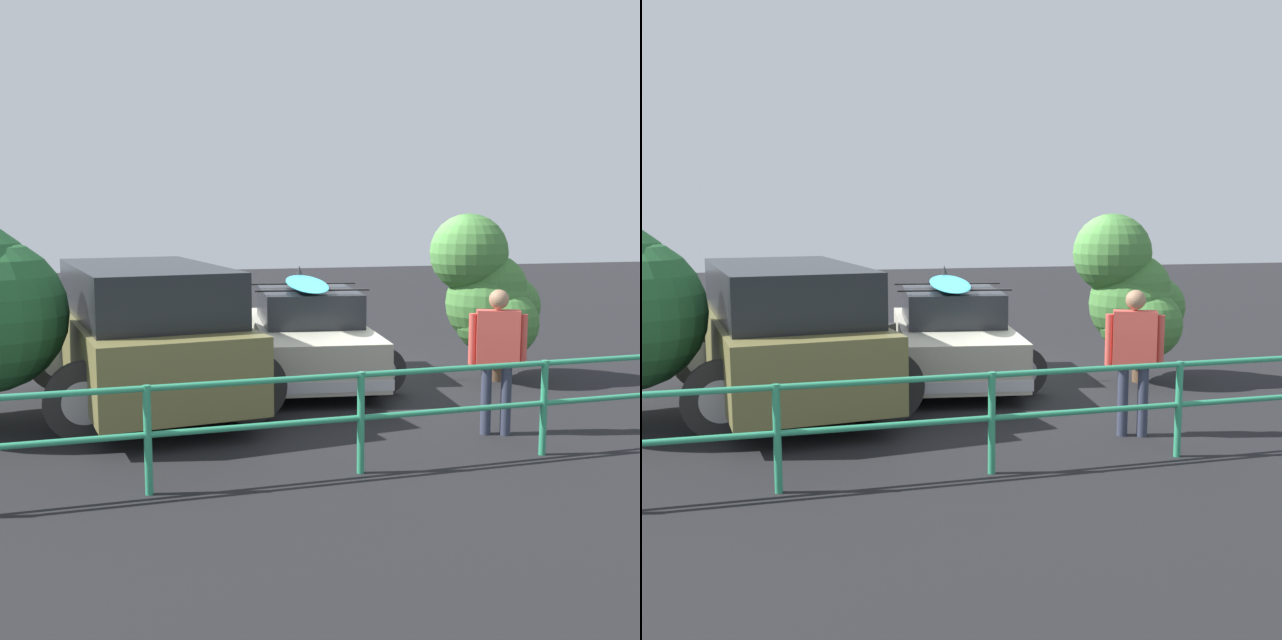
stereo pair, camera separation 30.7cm
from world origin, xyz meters
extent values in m
cube|color=black|center=(0.00, 0.00, -0.01)|extent=(44.00, 44.00, 0.02)
cube|color=silver|center=(1.89, 0.07, 0.00)|extent=(0.12, 4.06, 0.00)
cube|color=#B7B29E|center=(0.68, 0.07, 0.50)|extent=(2.02, 4.18, 0.64)
cube|color=#23262B|center=(0.66, -0.09, 1.06)|extent=(1.59, 2.08, 0.49)
cube|color=silver|center=(0.91, 2.03, 0.30)|extent=(1.60, 0.28, 0.14)
cube|color=silver|center=(0.45, -1.89, 0.30)|extent=(1.60, 0.28, 0.14)
cylinder|color=black|center=(0.03, 1.40, 0.33)|extent=(0.66, 0.18, 0.66)
cylinder|color=#99999E|center=(0.03, 1.40, 0.33)|extent=(0.37, 0.19, 0.37)
cylinder|color=black|center=(1.62, 1.21, 0.33)|extent=(0.66, 0.18, 0.66)
cylinder|color=#99999E|center=(1.62, 1.21, 0.33)|extent=(0.37, 0.19, 0.37)
cylinder|color=black|center=(-0.26, -1.08, 0.33)|extent=(0.66, 0.18, 0.66)
cylinder|color=#99999E|center=(-0.26, -1.08, 0.33)|extent=(0.37, 0.19, 0.37)
cylinder|color=black|center=(1.33, -1.27, 0.33)|extent=(0.66, 0.18, 0.66)
cylinder|color=#99999E|center=(1.33, -1.27, 0.33)|extent=(0.37, 0.19, 0.37)
cylinder|color=black|center=(0.72, 0.43, 1.35)|extent=(1.63, 0.22, 0.03)
cylinder|color=black|center=(0.60, -0.62, 1.35)|extent=(1.63, 0.22, 0.03)
ellipsoid|color=#33B7D6|center=(0.70, -0.01, 1.41)|extent=(1.00, 2.92, 0.09)
cone|color=black|center=(0.53, -1.14, 1.52)|extent=(0.10, 0.10, 0.14)
cube|color=brown|center=(3.10, 1.11, 0.71)|extent=(2.43, 4.68, 0.87)
cube|color=black|center=(3.10, 1.11, 1.47)|extent=(2.15, 3.69, 0.65)
cylinder|color=black|center=(3.42, -1.20, 0.81)|extent=(0.80, 0.29, 0.78)
cylinder|color=black|center=(1.98, 2.31, 0.43)|extent=(0.86, 0.22, 0.86)
cylinder|color=#99999E|center=(1.98, 2.31, 0.43)|extent=(0.48, 0.23, 0.48)
cylinder|color=black|center=(3.83, 2.57, 0.43)|extent=(0.86, 0.22, 0.86)
cylinder|color=#99999E|center=(3.83, 2.57, 0.43)|extent=(0.48, 0.23, 0.48)
cylinder|color=black|center=(2.36, -0.35, 0.43)|extent=(0.86, 0.22, 0.86)
cylinder|color=#99999E|center=(2.36, -0.35, 0.43)|extent=(0.48, 0.23, 0.48)
cylinder|color=black|center=(4.21, -0.09, 0.43)|extent=(0.86, 0.22, 0.86)
cylinder|color=#99999E|center=(4.21, -0.09, 0.43)|extent=(0.48, 0.23, 0.48)
cylinder|color=#33384C|center=(-0.66, 3.58, 0.40)|extent=(0.12, 0.12, 0.80)
cylinder|color=#33384C|center=(-0.46, 3.50, 0.40)|extent=(0.12, 0.12, 0.80)
cube|color=#DB4C42|center=(-0.56, 3.54, 1.10)|extent=(0.50, 0.34, 0.60)
sphere|color=#9E7556|center=(-0.56, 3.54, 1.51)|extent=(0.22, 0.22, 0.22)
cylinder|color=#DB4C42|center=(-0.81, 3.64, 1.07)|extent=(0.08, 0.08, 0.56)
cylinder|color=#DB4C42|center=(-0.30, 3.44, 1.07)|extent=(0.08, 0.08, 0.56)
cylinder|color=#2D9366|center=(-0.67, 4.34, 0.49)|extent=(0.07, 0.07, 0.98)
cylinder|color=#2D9366|center=(1.30, 4.41, 0.49)|extent=(0.07, 0.07, 0.98)
cylinder|color=#2D9366|center=(3.27, 4.47, 0.49)|extent=(0.07, 0.07, 0.98)
cylinder|color=#2D9366|center=(1.30, 4.41, 0.95)|extent=(7.87, 0.30, 0.06)
cylinder|color=#2D9366|center=(1.30, 4.41, 0.54)|extent=(7.87, 0.30, 0.06)
cylinder|color=brown|center=(-1.91, 0.97, 0.28)|extent=(0.22, 0.22, 0.56)
sphere|color=#427A38|center=(-1.76, 0.94, 1.14)|extent=(1.22, 1.22, 1.22)
sphere|color=#427A38|center=(-1.80, 1.00, 1.36)|extent=(0.97, 0.97, 0.97)
sphere|color=#427A38|center=(-1.88, 1.23, 0.89)|extent=(0.97, 0.97, 0.97)
sphere|color=#427A38|center=(-2.09, 0.65, 0.99)|extent=(0.99, 0.99, 0.99)
sphere|color=#427A38|center=(-1.71, 1.01, 0.91)|extent=(0.92, 0.92, 0.92)
sphere|color=#427A38|center=(-1.46, 0.89, 1.87)|extent=(1.12, 1.12, 1.12)
sphere|color=#427A38|center=(-2.22, 0.74, 1.07)|extent=(0.90, 0.90, 0.90)
camera|label=1|loc=(3.60, 11.38, 2.48)|focal=45.00mm
camera|label=2|loc=(3.30, 11.46, 2.48)|focal=45.00mm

